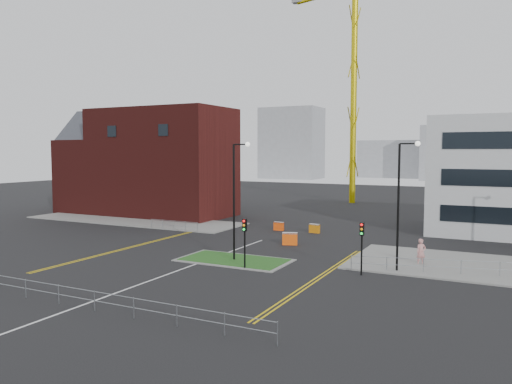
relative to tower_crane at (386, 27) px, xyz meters
The scene contains 25 objects.
ground 59.94m from the tower_crane, 93.63° to the right, with size 200.00×200.00×0.00m, color black.
pavement_left 47.62m from the tower_crane, 126.84° to the right, with size 28.00×8.00×0.12m, color slate.
island_kerb 52.86m from the tower_crane, 91.74° to the right, with size 8.60×4.60×0.08m, color slate.
grass_island 52.85m from the tower_crane, 91.74° to the right, with size 8.00×4.00×0.12m, color #1E4D19.
brick_building 41.86m from the tower_crane, 136.28° to the right, with size 24.20×10.07×14.24m.
tower_crane is the anchor object (origin of this frame).
streetlamp_island 50.28m from the tower_crane, 91.46° to the right, with size 1.46×0.36×9.18m.
streetlamp_right_near 49.67m from the tower_crane, 75.90° to the right, with size 1.46×0.36×9.18m.
traffic_light_island 53.36m from the tower_crane, 89.24° to the right, with size 0.28×0.33×3.65m.
traffic_light_right 52.31m from the tower_crane, 79.20° to the right, with size 0.28×0.33×3.65m.
railing_front 65.00m from the tower_crane, 93.26° to the right, with size 24.05×0.05×1.10m.
railing_left 46.44m from the tower_crane, 112.21° to the right, with size 6.05×0.05×1.10m.
railing_right 52.36m from the tower_crane, 67.67° to the right, with size 19.05×5.05×1.10m.
centre_line 58.17m from the tower_crane, 93.77° to the right, with size 0.15×30.00×0.01m, color silver.
yellow_left_a 52.63m from the tower_crane, 105.98° to the right, with size 0.12×24.00×0.01m, color gold.
yellow_left_b 52.56m from the tower_crane, 105.61° to the right, with size 0.12×24.00×0.01m, color gold.
yellow_right_a 54.92m from the tower_crane, 82.60° to the right, with size 0.12×20.00×0.01m, color gold.
yellow_right_b 54.95m from the tower_crane, 82.24° to the right, with size 0.12×20.00×0.01m, color gold.
skyline_a 81.32m from the tower_crane, 122.99° to the left, with size 18.00×12.00×22.00m, color gray.
skyline_b 79.50m from the tower_crane, 85.07° to the left, with size 24.00×12.00×16.00m, color gray.
skyline_d 90.13m from the tower_crane, 97.46° to the left, with size 30.00×12.00×12.00m, color gray.
pedestrian 49.63m from the tower_crane, 73.65° to the right, with size 0.73×0.48×2.00m, color #D88F8C.
barrier_left 40.56m from the tower_crane, 98.29° to the right, with size 1.10×0.39×0.92m.
barrier_mid 40.20m from the tower_crane, 90.71° to the right, with size 1.15×0.49×0.94m.
barrier_right 45.84m from the tower_crane, 90.09° to the right, with size 1.42×0.89×1.14m.
Camera 1 is at (20.67, -25.29, 8.47)m, focal length 35.00 mm.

